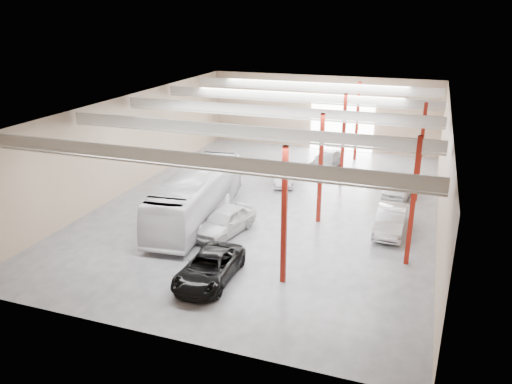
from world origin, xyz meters
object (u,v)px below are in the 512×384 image
Objects in this scene: coach_bus at (197,195)px; car_row_c at (327,160)px; car_right_near at (391,220)px; car_right_far at (399,186)px; car_row_b at (283,174)px; car_row_a at (225,221)px; black_sedan at (209,268)px.

coach_bus is 2.42× the size of car_row_c.
car_right_near is 6.59m from car_right_far.
car_row_b is (3.23, 8.67, -0.92)m from coach_bus.
black_sedan is at bearing -63.29° from car_row_a.
black_sedan is at bearing -130.16° from car_right_near.
black_sedan is at bearing -65.95° from coach_bus.
car_row_a reaches higher than car_row_c.
car_row_b is 0.90× the size of car_right_near.
black_sedan reaches higher than car_row_b.
car_row_c is (3.03, 15.42, -0.13)m from car_row_a.
car_row_a is 15.71m from car_row_c.
car_right_near is (6.39, -11.80, 0.08)m from car_row_c.
car_row_a is (-1.42, 5.41, 0.12)m from black_sedan.
car_row_a is 1.13× the size of car_row_b.
car_row_c is 13.42m from car_right_near.
car_row_c is at bearing 90.93° from car_row_a.
black_sedan is 1.07× the size of car_right_near.
car_right_far is at bearing 59.35° from car_row_a.
car_row_b is at bearing 63.89° from coach_bus.
coach_bus reaches higher than car_row_b.
car_right_far is at bearing 30.18° from coach_bus.
car_right_far is (9.42, 10.21, -0.07)m from car_row_a.
black_sedan is 1.05× the size of car_row_a.
coach_bus is 14.81m from car_right_far.
black_sedan is (3.98, -6.97, -0.92)m from coach_bus.
black_sedan is 17.55m from car_right_far.
coach_bus is 2.41× the size of car_row_a.
coach_bus is 8.07m from black_sedan.
car_row_a reaches higher than car_row_b.
car_row_c is at bearing 48.90° from car_row_b.
car_row_c is 1.01× the size of car_right_near.
car_row_a is at bearing -157.61° from car_right_near.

